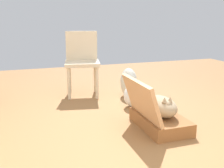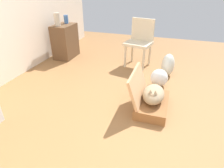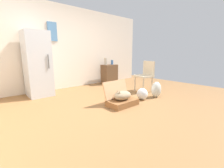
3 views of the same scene
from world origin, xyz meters
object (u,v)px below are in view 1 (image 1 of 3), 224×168
Objects in this scene: suitcase_base at (160,121)px; chair at (82,60)px; plastic_bag_white at (135,96)px; cat at (161,106)px; plastic_bag_clear at (129,82)px.

chair is at bearing 18.48° from suitcase_base.
cat is at bearing 179.12° from plastic_bag_white.
chair is at bearing 62.19° from plastic_bag_clear.
plastic_bag_clear reaches higher than plastic_bag_white.
cat is at bearing 176.61° from suitcase_base.
chair reaches higher than cat.
chair is (1.45, 0.48, 0.44)m from suitcase_base.
plastic_bag_clear is (0.45, -0.10, 0.06)m from plastic_bag_white.
cat is 1.14m from plastic_bag_clear.
suitcase_base is 0.73× the size of chair.
suitcase_base is at bearing -3.39° from cat.
chair reaches higher than plastic_bag_clear.
suitcase_base is at bearing 179.14° from plastic_bag_white.
plastic_bag_white is at bearing -46.05° from chair.
plastic_bag_white is 0.71× the size of plastic_bag_clear.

